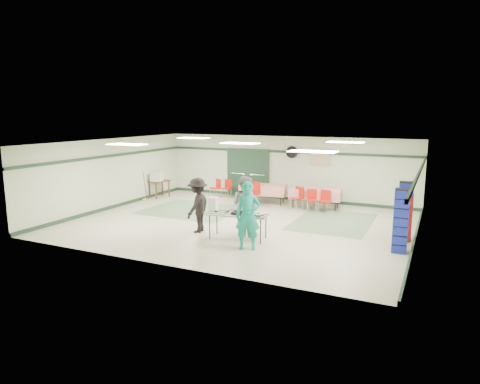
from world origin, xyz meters
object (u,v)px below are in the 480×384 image
at_px(volunteer_grey, 245,205).
at_px(printer_table, 159,183).
at_px(chair_c, 325,199).
at_px(chair_d, 254,191).
at_px(volunteer_dark, 198,205).
at_px(chair_loose_a, 228,187).
at_px(dining_table_a, 315,194).
at_px(crate_stack_blue_a, 405,211).
at_px(dining_table_b, 263,189).
at_px(crate_stack_blue_b, 401,221).
at_px(office_printer, 157,177).
at_px(chair_a, 312,198).
at_px(chair_b, 298,196).
at_px(volunteer_teal, 248,216).
at_px(serving_table, 238,215).
at_px(broom, 145,186).
at_px(chair_loose_b, 217,186).
at_px(crate_stack_red, 404,218).

bearing_deg(volunteer_grey, printer_table, -21.51).
bearing_deg(chair_c, chair_d, -176.95).
bearing_deg(volunteer_dark, printer_table, -136.48).
bearing_deg(chair_d, volunteer_grey, -74.67).
height_order(chair_c, chair_loose_a, chair_c).
bearing_deg(dining_table_a, chair_d, -172.40).
bearing_deg(crate_stack_blue_a, dining_table_b, 150.73).
bearing_deg(crate_stack_blue_a, crate_stack_blue_b, -90.00).
distance_m(crate_stack_blue_a, office_printer, 10.54).
distance_m(chair_a, chair_b, 0.56).
relative_size(volunteer_teal, dining_table_b, 0.93).
bearing_deg(serving_table, office_printer, 137.90).
height_order(serving_table, broom, broom).
bearing_deg(chair_a, serving_table, -121.81).
xyz_separation_m(dining_table_a, chair_a, (0.02, -0.57, -0.06)).
bearing_deg(volunteer_dark, chair_loose_b, -161.13).
bearing_deg(chair_b, dining_table_a, 71.36).
xyz_separation_m(crate_stack_red, printer_table, (-10.30, 2.35, -0.04)).
bearing_deg(volunteer_grey, dining_table_a, -90.76).
bearing_deg(crate_stack_blue_b, crate_stack_red, 90.00).
height_order(volunteer_grey, chair_a, volunteer_grey).
height_order(chair_b, crate_stack_blue_b, crate_stack_blue_b).
xyz_separation_m(dining_table_a, crate_stack_blue_a, (3.50, -3.19, 0.29)).
height_order(chair_d, broom, broom).
height_order(volunteer_grey, chair_d, volunteer_grey).
bearing_deg(dining_table_a, volunteer_grey, -107.46).
xyz_separation_m(chair_a, crate_stack_blue_a, (3.47, -2.62, 0.36)).
height_order(chair_b, chair_loose_b, chair_b).
height_order(volunteer_teal, dining_table_a, volunteer_teal).
relative_size(chair_a, crate_stack_blue_a, 0.48).
bearing_deg(volunteer_teal, crate_stack_red, 17.79).
height_order(chair_d, crate_stack_blue_a, crate_stack_blue_a).
distance_m(chair_b, chair_loose_b, 4.08).
relative_size(chair_loose_a, chair_loose_b, 0.97).
bearing_deg(volunteer_teal, chair_a, 69.29).
bearing_deg(crate_stack_blue_a, broom, 171.91).
bearing_deg(chair_loose_a, crate_stack_blue_a, -22.66).
xyz_separation_m(crate_stack_blue_b, office_printer, (-10.30, 3.40, 0.08)).
xyz_separation_m(chair_loose_a, crate_stack_blue_a, (7.59, -3.67, 0.39)).
bearing_deg(dining_table_b, chair_d, -114.92).
distance_m(dining_table_a, crate_stack_blue_a, 4.75).
xyz_separation_m(chair_d, chair_loose_a, (-1.74, 1.03, -0.10)).
height_order(volunteer_dark, chair_d, volunteer_dark).
height_order(printer_table, office_printer, office_printer).
relative_size(dining_table_a, printer_table, 2.05).
bearing_deg(volunteer_dark, volunteer_grey, 101.52).
bearing_deg(volunteer_dark, crate_stack_blue_b, 91.82).
relative_size(volunteer_dark, crate_stack_red, 1.26).
bearing_deg(crate_stack_red, broom, 172.01).
xyz_separation_m(crate_stack_blue_a, broom, (-10.38, 1.48, -0.22)).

